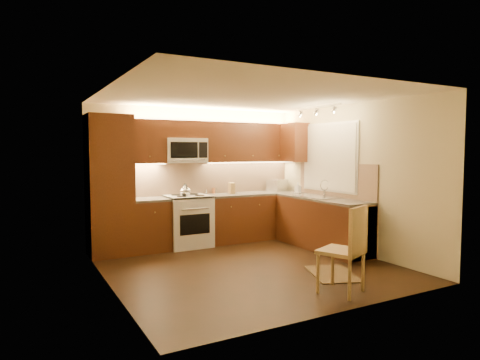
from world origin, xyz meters
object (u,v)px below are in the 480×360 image
microwave (185,151)px  kettle (185,190)px  sink (317,193)px  knife_block (232,188)px  dining_chair (341,249)px  soap_bottle (298,188)px  stove (188,221)px  toaster_oven (277,185)px

microwave → kettle: size_ratio=3.42×
sink → knife_block: knife_block is taller
dining_chair → kettle: bearing=80.5°
sink → microwave: bearing=147.8°
soap_bottle → dining_chair: bearing=-133.2°
kettle → microwave: bearing=64.6°
stove → microwave: microwave is taller
stove → kettle: kettle is taller
knife_block → kettle: bearing=-162.0°
stove → kettle: size_ratio=4.14×
soap_bottle → knife_block: bearing=141.2°
microwave → knife_block: size_ratio=3.66×
stove → toaster_oven: (2.00, 0.14, 0.55)m
microwave → stove: bearing=-90.0°
microwave → sink: bearing=-32.2°
sink → kettle: (-2.08, 1.06, 0.06)m
knife_block → dining_chair: 3.29m
stove → dining_chair: size_ratio=0.87×
microwave → soap_bottle: 2.29m
knife_block → dining_chair: (-0.20, -3.25, -0.47)m
sink → soap_bottle: bearing=81.3°
microwave → toaster_oven: (2.00, 0.00, -0.71)m
toaster_oven → soap_bottle: 0.57m
stove → sink: bearing=-29.4°
kettle → soap_bottle: (2.18, -0.35, -0.03)m
kettle → soap_bottle: kettle is taller
knife_block → sink: bearing=-37.5°
sink → dining_chair: bearing=-121.9°
stove → toaster_oven: 2.08m
knife_block → dining_chair: size_ratio=0.20×
sink → kettle: kettle is taller
microwave → sink: 2.48m
stove → soap_bottle: (2.11, -0.42, 0.54)m
toaster_oven → dining_chair: (-1.28, -3.33, -0.48)m
soap_bottle → sink: bearing=-115.3°
toaster_oven → soap_bottle: bearing=-99.5°
kettle → knife_block: 1.00m
soap_bottle → dining_chair: soap_bottle is taller
sink → toaster_oven: (0.00, 1.26, 0.04)m
soap_bottle → dining_chair: (-1.39, -2.77, -0.47)m
soap_bottle → stove: bearing=152.1°
kettle → toaster_oven: bearing=0.5°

